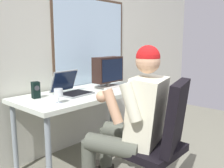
{
  "coord_description": "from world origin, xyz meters",
  "views": [
    {
      "loc": [
        -1.75,
        -0.11,
        1.27
      ],
      "look_at": [
        -0.12,
        1.36,
        0.88
      ],
      "focal_mm": 39.74,
      "sensor_mm": 36.0,
      "label": 1
    }
  ],
  "objects_px": {
    "desk": "(88,98)",
    "laptop": "(70,88)",
    "wine_glass": "(58,93)",
    "desk_speaker": "(36,90)",
    "office_chair": "(162,135)",
    "person_seated": "(132,119)",
    "crt_monitor": "(108,71)"
  },
  "relations": [
    {
      "from": "desk",
      "to": "laptop",
      "type": "relative_size",
      "value": 4.21
    },
    {
      "from": "laptop",
      "to": "wine_glass",
      "type": "xyz_separation_m",
      "value": [
        -0.31,
        -0.23,
        0.02
      ]
    },
    {
      "from": "desk_speaker",
      "to": "desk",
      "type": "bearing_deg",
      "value": -14.54
    },
    {
      "from": "desk_speaker",
      "to": "office_chair",
      "type": "bearing_deg",
      "value": -69.61
    },
    {
      "from": "laptop",
      "to": "wine_glass",
      "type": "bearing_deg",
      "value": -143.45
    },
    {
      "from": "laptop",
      "to": "office_chair",
      "type": "bearing_deg",
      "value": -85.92
    },
    {
      "from": "person_seated",
      "to": "laptop",
      "type": "distance_m",
      "value": 0.79
    },
    {
      "from": "person_seated",
      "to": "crt_monitor",
      "type": "bearing_deg",
      "value": 55.34
    },
    {
      "from": "office_chair",
      "to": "crt_monitor",
      "type": "distance_m",
      "value": 1.15
    },
    {
      "from": "crt_monitor",
      "to": "laptop",
      "type": "relative_size",
      "value": 1.06
    },
    {
      "from": "crt_monitor",
      "to": "office_chair",
      "type": "bearing_deg",
      "value": -114.18
    },
    {
      "from": "person_seated",
      "to": "crt_monitor",
      "type": "relative_size",
      "value": 3.25
    },
    {
      "from": "laptop",
      "to": "wine_glass",
      "type": "height_order",
      "value": "laptop"
    },
    {
      "from": "laptop",
      "to": "wine_glass",
      "type": "relative_size",
      "value": 2.84
    },
    {
      "from": "desk_speaker",
      "to": "person_seated",
      "type": "bearing_deg",
      "value": -67.9
    },
    {
      "from": "desk",
      "to": "crt_monitor",
      "type": "xyz_separation_m",
      "value": [
        0.33,
        0.01,
        0.26
      ]
    },
    {
      "from": "wine_glass",
      "to": "person_seated",
      "type": "bearing_deg",
      "value": -59.83
    },
    {
      "from": "crt_monitor",
      "to": "wine_glass",
      "type": "xyz_separation_m",
      "value": [
        -0.82,
        -0.19,
        -0.11
      ]
    },
    {
      "from": "desk",
      "to": "person_seated",
      "type": "xyz_separation_m",
      "value": [
        -0.18,
        -0.72,
        -0.03
      ]
    },
    {
      "from": "office_chair",
      "to": "wine_glass",
      "type": "relative_size",
      "value": 7.75
    },
    {
      "from": "desk",
      "to": "desk_speaker",
      "type": "height_order",
      "value": "desk_speaker"
    },
    {
      "from": "crt_monitor",
      "to": "desk",
      "type": "bearing_deg",
      "value": -178.2
    },
    {
      "from": "office_chair",
      "to": "laptop",
      "type": "height_order",
      "value": "office_chair"
    },
    {
      "from": "person_seated",
      "to": "laptop",
      "type": "bearing_deg",
      "value": 90.67
    },
    {
      "from": "crt_monitor",
      "to": "desk_speaker",
      "type": "relative_size",
      "value": 2.46
    },
    {
      "from": "office_chair",
      "to": "wine_glass",
      "type": "height_order",
      "value": "office_chair"
    },
    {
      "from": "desk",
      "to": "laptop",
      "type": "height_order",
      "value": "laptop"
    },
    {
      "from": "laptop",
      "to": "desk",
      "type": "bearing_deg",
      "value": -16.25
    },
    {
      "from": "desk",
      "to": "crt_monitor",
      "type": "height_order",
      "value": "crt_monitor"
    },
    {
      "from": "desk_speaker",
      "to": "crt_monitor",
      "type": "bearing_deg",
      "value": -8.37
    },
    {
      "from": "crt_monitor",
      "to": "laptop",
      "type": "xyz_separation_m",
      "value": [
        -0.52,
        0.04,
        -0.13
      ]
    },
    {
      "from": "office_chair",
      "to": "laptop",
      "type": "relative_size",
      "value": 2.72
    }
  ]
}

